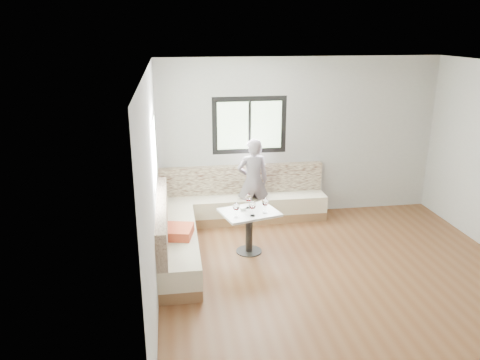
# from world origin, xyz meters

# --- Properties ---
(room) EXTENTS (5.01, 5.01, 2.81)m
(room) POSITION_xyz_m (-0.08, 0.08, 1.41)
(room) COLOR brown
(room) RESTS_ON ground
(banquette) EXTENTS (2.91, 2.80, 0.95)m
(banquette) POSITION_xyz_m (-1.59, 1.62, 0.33)
(banquette) COLOR #8C6544
(banquette) RESTS_ON ground
(table) EXTENTS (0.94, 0.82, 0.66)m
(table) POSITION_xyz_m (-1.16, 0.99, 0.50)
(table) COLOR black
(table) RESTS_ON ground
(person) EXTENTS (0.56, 0.38, 1.50)m
(person) POSITION_xyz_m (-0.90, 2.14, 0.75)
(person) COLOR slate
(person) RESTS_ON ground
(olive_ramekin) EXTENTS (0.09, 0.09, 0.04)m
(olive_ramekin) POSITION_xyz_m (-1.23, 1.07, 0.68)
(olive_ramekin) COLOR white
(olive_ramekin) RESTS_ON table
(wine_glass_a) EXTENTS (0.10, 0.10, 0.22)m
(wine_glass_a) POSITION_xyz_m (-1.38, 0.80, 0.82)
(wine_glass_a) COLOR white
(wine_glass_a) RESTS_ON table
(wine_glass_b) EXTENTS (0.10, 0.10, 0.22)m
(wine_glass_b) POSITION_xyz_m (-1.14, 0.81, 0.82)
(wine_glass_b) COLOR white
(wine_glass_b) RESTS_ON table
(wine_glass_c) EXTENTS (0.10, 0.10, 0.22)m
(wine_glass_c) POSITION_xyz_m (-0.93, 0.91, 0.82)
(wine_glass_c) COLOR white
(wine_glass_c) RESTS_ON table
(wine_glass_d) EXTENTS (0.10, 0.10, 0.22)m
(wine_glass_d) POSITION_xyz_m (-1.15, 1.13, 0.82)
(wine_glass_d) COLOR white
(wine_glass_d) RESTS_ON table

